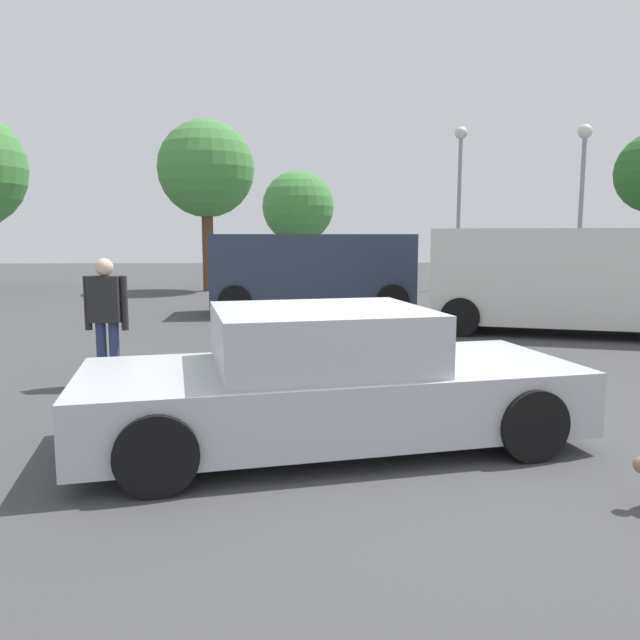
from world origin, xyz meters
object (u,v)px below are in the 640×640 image
van_white (564,277)px  light_post_mid (583,178)px  pedestrian (106,310)px  sedan_foreground (328,381)px  light_post_far (460,179)px  suv_dark (312,270)px

van_white → light_post_mid: light_post_mid is taller
light_post_mid → pedestrian: bearing=-135.9°
sedan_foreground → van_white: bearing=40.9°
sedan_foreground → light_post_far: size_ratio=0.83×
light_post_far → pedestrian: bearing=-121.2°
sedan_foreground → light_post_far: (5.74, 16.39, 3.38)m
sedan_foreground → pedestrian: size_ratio=2.88×
suv_dark → light_post_mid: size_ratio=0.93×
suv_dark → light_post_mid: bearing=21.8°
van_white → suv_dark: size_ratio=1.10×
light_post_mid → suv_dark: bearing=-156.6°
sedan_foreground → pedestrian: 3.65m
light_post_mid → light_post_far: bearing=138.5°
van_white → light_post_far: bearing=105.2°
pedestrian → suv_dark: bearing=163.3°
suv_dark → pedestrian: (-2.96, -7.48, -0.10)m
pedestrian → light_post_mid: 16.37m
pedestrian → light_post_far: light_post_far is taller
suv_dark → light_post_far: 9.01m
suv_dark → light_post_far: size_ratio=0.87×
sedan_foreground → suv_dark: suv_dark is taller
van_white → suv_dark: van_white is taller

